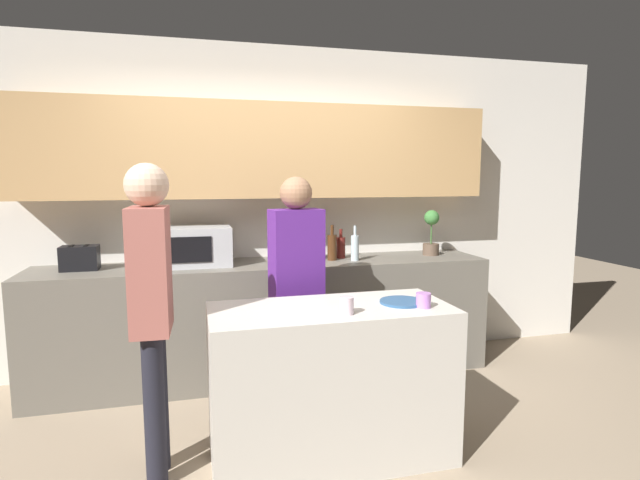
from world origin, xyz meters
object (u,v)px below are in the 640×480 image
Objects in this scene: bottle_2 at (332,247)px; plate_on_island at (402,302)px; bottle_0 at (309,248)px; bottle_3 at (341,247)px; cup_1 at (347,306)px; cup_0 at (423,300)px; bottle_1 at (320,248)px; potted_plant at (431,233)px; person_left at (296,276)px; toaster at (80,258)px; bottle_4 at (355,247)px; person_center at (151,295)px; microwave at (197,246)px.

plate_on_island is (0.06, -1.29, -0.15)m from bottle_2.
bottle_0 is 0.81× the size of bottle_2.
bottle_3 is 2.64× the size of cup_1.
cup_0 is at bearing -84.59° from bottle_2.
potted_plant is at bearing -3.10° from bottle_1.
person_left reaches higher than potted_plant.
bottle_1 is at bearing 128.76° from bottle_2.
toaster is 0.66× the size of potted_plant.
person_left is at bearing 129.45° from cup_0.
plate_on_island is (0.23, -1.40, -0.13)m from bottle_0.
bottle_4 is 0.17× the size of person_center.
cup_1 is at bearing -105.70° from bottle_3.
bottle_2 is at bearing 159.36° from bottle_4.
microwave is 6.22× the size of cup_0.
bottle_4 is at bearing -171.44° from potted_plant.
bottle_2 is 0.13m from bottle_3.
bottle_1 is 2.80× the size of cup_0.
person_left is at bearing 130.72° from plate_on_island.
bottle_3 is at bearing -133.04° from person_left.
bottle_2 is (1.92, -0.05, 0.02)m from toaster.
cup_0 is at bearing -35.28° from toaster.
bottle_2 reaches higher than bottle_4.
plate_on_island is 0.15× the size of person_center.
cup_0 is 1.47m from person_center.
microwave reaches higher than bottle_3.
potted_plant is 0.92m from bottle_2.
person_center is (-1.43, -1.31, -0.02)m from bottle_3.
potted_plant is 1.69× the size of bottle_1.
toaster is 2.52m from cup_0.
person_left is (-0.58, 0.70, 0.03)m from cup_0.
microwave reaches higher than plate_on_island.
person_left reaches higher than bottle_4.
plate_on_island is (1.98, -1.33, -0.13)m from toaster.
bottle_3 is 0.15× the size of person_left.
bottle_4 is 0.89m from person_left.
cup_1 is (-0.16, -1.54, -0.09)m from bottle_0.
bottle_1 is at bearing 147.05° from bottle_4.
bottle_1 is 0.81× the size of bottle_4.
cup_1 is 0.06× the size of person_left.
bottle_1 is at bearing 176.90° from potted_plant.
toaster is 1.05× the size of bottle_3.
plate_on_island is at bearing -80.80° from bottle_0.
cup_1 is (-0.46, -0.02, 0.01)m from cup_0.
person_left reaches higher than bottle_1.
person_left is at bearing -26.92° from toaster.
potted_plant is 1.36× the size of bottle_2.
person_center reaches higher than bottle_1.
person_center is at bearing 173.14° from cup_0.
person_left is at bearing -108.76° from bottle_0.
potted_plant is at bearing -159.36° from person_left.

